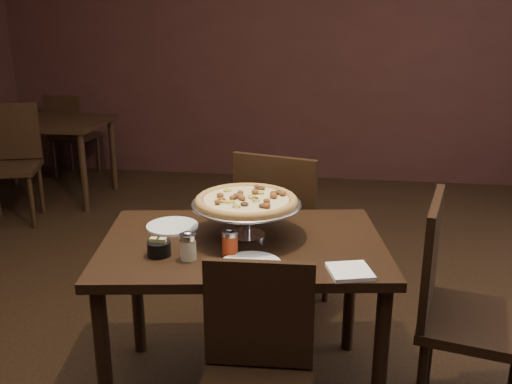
# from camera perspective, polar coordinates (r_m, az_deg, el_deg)

# --- Properties ---
(room) EXTENTS (6.04, 7.04, 2.84)m
(room) POSITION_cam_1_polar(r_m,az_deg,el_deg) (2.32, -1.30, 11.14)
(room) COLOR black
(room) RESTS_ON ground
(dining_table) EXTENTS (1.29, 0.96, 0.74)m
(dining_table) POSITION_cam_1_polar(r_m,az_deg,el_deg) (2.45, -1.34, -7.04)
(dining_table) COLOR black
(dining_table) RESTS_ON ground
(background_table) EXTENTS (1.16, 0.78, 0.73)m
(background_table) POSITION_cam_1_polar(r_m,az_deg,el_deg) (5.52, -20.67, 5.76)
(background_table) COLOR black
(background_table) RESTS_ON ground
(pizza_stand) EXTENTS (0.47, 0.47, 0.19)m
(pizza_stand) POSITION_cam_1_polar(r_m,az_deg,el_deg) (2.41, -0.98, -0.93)
(pizza_stand) COLOR silver
(pizza_stand) RESTS_ON dining_table
(parmesan_shaker) EXTENTS (0.07, 0.07, 0.12)m
(parmesan_shaker) POSITION_cam_1_polar(r_m,az_deg,el_deg) (2.24, -6.82, -5.38)
(parmesan_shaker) COLOR beige
(parmesan_shaker) RESTS_ON dining_table
(pepper_flake_shaker) EXTENTS (0.07, 0.07, 0.12)m
(pepper_flake_shaker) POSITION_cam_1_polar(r_m,az_deg,el_deg) (2.26, -2.62, -5.02)
(pepper_flake_shaker) COLOR #9A2A0E
(pepper_flake_shaker) RESTS_ON dining_table
(packet_caddy) EXTENTS (0.09, 0.09, 0.07)m
(packet_caddy) POSITION_cam_1_polar(r_m,az_deg,el_deg) (2.30, -9.69, -5.53)
(packet_caddy) COLOR black
(packet_caddy) RESTS_ON dining_table
(napkin_stack) EXTENTS (0.19, 0.19, 0.02)m
(napkin_stack) POSITION_cam_1_polar(r_m,az_deg,el_deg) (2.15, 9.38, -7.84)
(napkin_stack) COLOR white
(napkin_stack) RESTS_ON dining_table
(plate_left) EXTENTS (0.23, 0.23, 0.01)m
(plate_left) POSITION_cam_1_polar(r_m,az_deg,el_deg) (2.58, -8.37, -3.40)
(plate_left) COLOR white
(plate_left) RESTS_ON dining_table
(plate_near) EXTENTS (0.24, 0.24, 0.01)m
(plate_near) POSITION_cam_1_polar(r_m,az_deg,el_deg) (2.18, -0.52, -7.30)
(plate_near) COLOR white
(plate_near) RESTS_ON dining_table
(serving_spatula) EXTENTS (0.16, 0.16, 0.02)m
(serving_spatula) POSITION_cam_1_polar(r_m,az_deg,el_deg) (2.35, 2.38, -1.52)
(serving_spatula) COLOR silver
(serving_spatula) RESTS_ON pizza_stand
(chair_far) EXTENTS (0.55, 0.55, 0.97)m
(chair_far) POSITION_cam_1_polar(r_m,az_deg,el_deg) (3.12, 2.65, -3.72)
(chair_far) COLOR black
(chair_far) RESTS_ON ground
(chair_near) EXTENTS (0.41, 0.41, 0.84)m
(chair_near) POSITION_cam_1_polar(r_m,az_deg,el_deg) (2.07, -0.02, -17.89)
(chair_near) COLOR black
(chair_near) RESTS_ON ground
(chair_side) EXTENTS (0.54, 0.54, 0.96)m
(chair_side) POSITION_cam_1_polar(r_m,az_deg,el_deg) (2.50, 19.63, -10.59)
(chair_side) COLOR black
(chair_side) RESTS_ON ground
(bg_chair_far) EXTENTS (0.44, 0.44, 0.86)m
(bg_chair_far) POSITION_cam_1_polar(r_m,az_deg,el_deg) (6.19, -18.04, 5.71)
(bg_chair_far) COLOR black
(bg_chair_far) RESTS_ON ground
(bg_chair_near) EXTENTS (0.55, 0.55, 0.95)m
(bg_chair_near) POSITION_cam_1_polar(r_m,az_deg,el_deg) (5.05, -23.30, 3.11)
(bg_chair_near) COLOR black
(bg_chair_near) RESTS_ON ground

